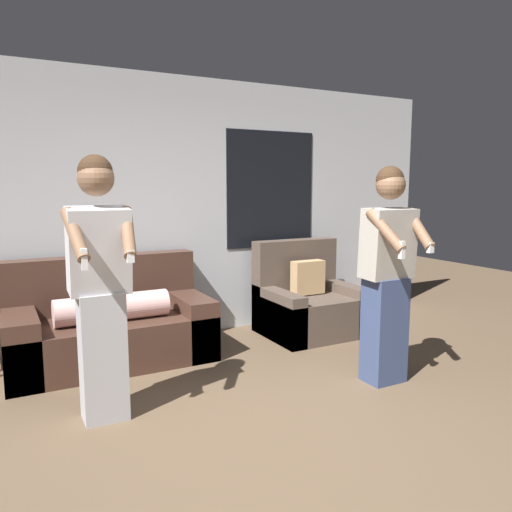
% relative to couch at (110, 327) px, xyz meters
% --- Properties ---
extents(ground_plane, '(14.00, 14.00, 0.00)m').
position_rel_couch_xyz_m(ground_plane, '(0.61, -2.32, -0.32)').
color(ground_plane, brown).
extents(wall_back, '(6.89, 0.07, 2.70)m').
position_rel_couch_xyz_m(wall_back, '(0.63, 0.47, 1.03)').
color(wall_back, silver).
rests_on(wall_back, ground_plane).
extents(couch, '(1.77, 0.89, 0.94)m').
position_rel_couch_xyz_m(couch, '(0.00, 0.00, 0.00)').
color(couch, '#472D23').
rests_on(couch, ground_plane).
extents(armchair, '(1.00, 0.85, 1.00)m').
position_rel_couch_xyz_m(armchair, '(2.09, -0.11, 0.00)').
color(armchair, brown).
rests_on(armchair, ground_plane).
extents(person_left, '(0.46, 0.48, 1.80)m').
position_rel_couch_xyz_m(person_left, '(-0.28, -1.16, 0.62)').
color(person_left, '#B2B2B7').
rests_on(person_left, ground_plane).
extents(person_right, '(0.48, 0.46, 1.75)m').
position_rel_couch_xyz_m(person_right, '(1.88, -1.54, 0.58)').
color(person_right, '#384770').
rests_on(person_right, ground_plane).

